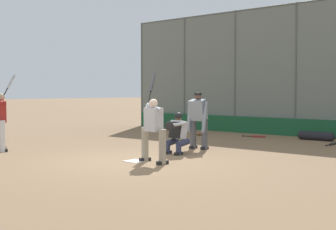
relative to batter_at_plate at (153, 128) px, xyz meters
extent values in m
plane|color=#846647|center=(0.47, 0.12, -0.80)|extent=(160.00, 160.00, 0.00)
cube|color=white|center=(0.47, 0.12, -0.79)|extent=(0.43, 0.43, 0.01)
cylinder|color=#515651|center=(0.47, -8.13, 1.63)|extent=(0.08, 0.08, 4.85)
cylinder|color=#515651|center=(3.08, -8.13, 1.63)|extent=(0.08, 0.08, 4.85)
cylinder|color=#515651|center=(5.69, -8.13, 1.63)|extent=(0.08, 0.08, 4.85)
cylinder|color=#515651|center=(8.30, -8.13, 1.63)|extent=(0.08, 0.08, 4.85)
cube|color=slate|center=(0.47, -8.13, 1.63)|extent=(15.66, 0.01, 4.85)
cylinder|color=#515651|center=(0.47, -8.13, 4.02)|extent=(15.66, 0.06, 0.06)
cube|color=#19512D|center=(0.47, -8.03, -0.48)|extent=(15.35, 0.18, 0.63)
cylinder|color=gray|center=(-0.33, 0.06, -0.40)|extent=(0.16, 0.16, 0.78)
cube|color=black|center=(-0.33, 0.06, -0.76)|extent=(0.16, 0.29, 0.08)
cylinder|color=gray|center=(0.31, -0.05, -0.40)|extent=(0.16, 0.16, 0.78)
cube|color=black|center=(0.31, -0.05, -0.76)|extent=(0.16, 0.29, 0.08)
cube|color=#B7B7BC|center=(-0.01, 0.01, 0.20)|extent=(0.46, 0.31, 0.54)
sphere|color=beige|center=(-0.01, 0.01, 0.57)|extent=(0.20, 0.20, 0.20)
cylinder|color=#B7B7BC|center=(-0.01, -0.02, 0.47)|extent=(0.56, 0.23, 0.20)
cylinder|color=#B7B7BC|center=(0.25, -0.06, 0.47)|extent=(0.11, 0.14, 0.15)
sphere|color=black|center=(0.25, -0.09, 0.53)|extent=(0.04, 0.04, 0.04)
cylinder|color=black|center=(0.29, -0.17, 0.68)|extent=(0.11, 0.21, 0.32)
cylinder|color=#28282D|center=(0.38, -0.38, 1.05)|extent=(0.19, 0.32, 0.46)
cylinder|color=#2D334C|center=(0.38, -1.35, -0.66)|extent=(0.14, 0.14, 0.28)
cylinder|color=#2D334C|center=(0.38, -1.53, -0.50)|extent=(0.17, 0.42, 0.22)
cube|color=black|center=(0.38, -1.35, -0.76)|extent=(0.10, 0.26, 0.08)
cylinder|color=#2D334C|center=(0.75, -1.34, -0.66)|extent=(0.14, 0.14, 0.28)
cylinder|color=#2D334C|center=(0.75, -1.53, -0.50)|extent=(0.17, 0.42, 0.22)
cube|color=black|center=(0.75, -1.34, -0.76)|extent=(0.10, 0.26, 0.08)
cube|color=#B7B7BC|center=(0.56, -1.57, -0.16)|extent=(0.41, 0.33, 0.50)
cube|color=black|center=(0.56, -1.43, -0.16)|extent=(0.36, 0.13, 0.42)
sphere|color=brown|center=(0.56, -1.57, 0.15)|extent=(0.19, 0.19, 0.19)
sphere|color=black|center=(0.56, -1.57, 0.19)|extent=(0.21, 0.21, 0.21)
cylinder|color=#B7B7BC|center=(0.41, -1.35, -0.01)|extent=(0.26, 0.49, 0.15)
ellipsoid|color=black|center=(0.50, -1.13, -0.04)|extent=(0.30, 0.10, 0.24)
cylinder|color=brown|center=(0.81, -1.57, -0.14)|extent=(0.09, 0.28, 0.40)
cylinder|color=#4C4C51|center=(0.58, -2.73, -0.39)|extent=(0.17, 0.17, 0.82)
cube|color=black|center=(0.58, -2.73, -0.76)|extent=(0.14, 0.29, 0.08)
cylinder|color=#4C4C51|center=(0.95, -2.70, -0.39)|extent=(0.17, 0.17, 0.82)
cube|color=black|center=(0.95, -2.70, -0.76)|extent=(0.14, 0.29, 0.08)
cube|color=gray|center=(0.76, -2.66, 0.31)|extent=(0.48, 0.43, 0.62)
sphere|color=brown|center=(0.76, -2.66, 0.70)|extent=(0.20, 0.20, 0.20)
cylinder|color=black|center=(0.76, -2.66, 0.76)|extent=(0.21, 0.21, 0.07)
cylinder|color=gray|center=(0.50, -2.62, 0.12)|extent=(0.12, 0.23, 0.87)
cylinder|color=gray|center=(1.01, -2.57, 0.12)|extent=(0.16, 0.24, 0.87)
cylinder|color=silver|center=(4.35, 1.30, -0.37)|extent=(0.18, 0.18, 0.85)
cube|color=black|center=(4.35, 1.30, -0.76)|extent=(0.23, 0.30, 0.08)
cylinder|color=silver|center=(4.98, 0.98, -0.37)|extent=(0.18, 0.18, 0.85)
cube|color=black|center=(4.98, 0.98, -0.76)|extent=(0.23, 0.30, 0.08)
cube|color=maroon|center=(4.67, 1.14, 0.28)|extent=(0.53, 0.44, 0.58)
sphere|color=tan|center=(4.67, 1.14, 0.68)|extent=(0.22, 0.22, 0.22)
cylinder|color=maroon|center=(4.66, 1.12, 0.58)|extent=(0.55, 0.40, 0.22)
cylinder|color=maroon|center=(4.91, 0.99, 0.58)|extent=(0.13, 0.16, 0.16)
sphere|color=black|center=(4.90, 0.96, 0.64)|extent=(0.04, 0.04, 0.04)
cylinder|color=black|center=(4.91, 0.88, 0.78)|extent=(0.05, 0.20, 0.30)
cylinder|color=#B7BCC1|center=(4.94, 0.66, 1.11)|extent=(0.10, 0.31, 0.42)
sphere|color=black|center=(-1.74, -5.63, -0.76)|extent=(0.04, 0.04, 0.04)
cylinder|color=black|center=(-1.73, -5.79, -0.76)|extent=(0.04, 0.33, 0.03)
cylinder|color=#28282D|center=(-1.71, -6.18, -0.76)|extent=(0.09, 0.46, 0.07)
sphere|color=black|center=(1.71, -6.52, -0.76)|extent=(0.04, 0.04, 0.04)
cylinder|color=black|center=(1.55, -6.59, -0.76)|extent=(0.32, 0.17, 0.03)
cylinder|color=maroon|center=(1.19, -6.76, -0.76)|extent=(0.45, 0.25, 0.07)
ellipsoid|color=brown|center=(3.16, -5.98, -0.74)|extent=(0.31, 0.20, 0.11)
ellipsoid|color=brown|center=(3.25, -5.89, -0.75)|extent=(0.11, 0.09, 0.09)
cylinder|color=black|center=(-0.76, -7.15, -0.65)|extent=(1.00, 0.29, 0.29)
sphere|color=black|center=(-1.26, -7.15, -0.65)|extent=(0.29, 0.29, 0.29)
sphere|color=black|center=(-0.26, -7.15, -0.65)|extent=(0.29, 0.29, 0.29)
camera|label=1|loc=(-7.24, 7.79, 0.84)|focal=50.00mm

